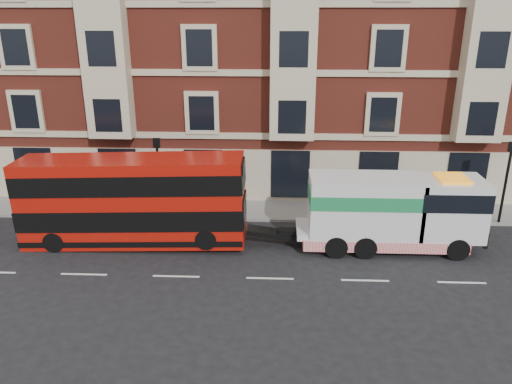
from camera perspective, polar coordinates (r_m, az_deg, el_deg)
ground at (r=21.42m, az=1.60°, el=-9.85°), size 120.00×120.00×0.00m
sidewalk at (r=28.14m, az=1.86°, el=-2.10°), size 90.00×3.00×0.15m
victorian_terrace at (r=33.58m, az=3.14°, el=18.97°), size 45.00×12.00×20.40m
lamp_post_west at (r=26.76m, az=-11.07°, el=2.27°), size 0.35×0.15×4.35m
lamp_post_east at (r=28.57m, az=26.73°, el=1.59°), size 0.35×0.15×4.35m
double_decker_bus at (r=24.26m, az=-13.92°, el=-0.84°), size 10.58×2.43×4.28m
tow_truck at (r=24.02m, az=14.99°, el=-2.16°), size 8.47×2.50×3.53m
pedestrian at (r=28.74m, az=-17.81°, el=-0.50°), size 0.77×0.64×1.82m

